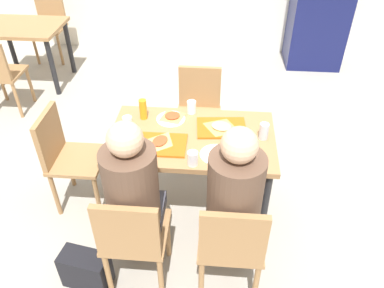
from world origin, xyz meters
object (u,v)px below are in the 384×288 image
(chair_left_end, at_px, (66,153))
(person_in_red, at_px, (134,191))
(chair_near_left, at_px, (133,236))
(paper_plate_near_edge, at_px, (216,154))
(pizza_slice_b, at_px, (221,127))
(plastic_cup_b, at_px, (193,158))
(foil_bundle, at_px, (121,128))
(background_chair_far, at_px, (50,22))
(chair_near_right, at_px, (231,243))
(plastic_cup_c, at_px, (128,123))
(chair_far_side, at_px, (199,107))
(paper_plate_center, at_px, (171,119))
(main_table, at_px, (192,147))
(tray_red_far, at_px, (221,128))
(pizza_slice_c, at_px, (172,116))
(plastic_cup_a, at_px, (192,107))
(pizza_slice_a, at_px, (160,141))
(soda_can, at_px, (264,131))
(tray_red_near, at_px, (161,144))
(condiment_bottle, at_px, (143,109))
(person_in_brown_jacket, at_px, (234,197))
(handbag, at_px, (86,269))

(chair_left_end, height_order, person_in_red, person_in_red)
(chair_near_left, distance_m, paper_plate_near_edge, 0.76)
(pizza_slice_b, xyz_separation_m, plastic_cup_b, (-0.18, -0.41, 0.03))
(foil_bundle, bearing_deg, background_chair_far, 121.07)
(chair_near_right, xyz_separation_m, plastic_cup_c, (-0.78, 0.80, 0.28))
(chair_far_side, xyz_separation_m, paper_plate_center, (-0.18, -0.55, 0.23))
(main_table, xyz_separation_m, tray_red_far, (0.21, 0.11, 0.11))
(pizza_slice_c, bearing_deg, plastic_cup_a, 32.66)
(pizza_slice_a, height_order, soda_can, soda_can)
(plastic_cup_a, bearing_deg, chair_left_end, -162.00)
(tray_red_far, distance_m, plastic_cup_c, 0.69)
(chair_far_side, relative_size, tray_red_near, 2.38)
(soda_can, relative_size, condiment_bottle, 0.76)
(plastic_cup_b, relative_size, condiment_bottle, 0.62)
(tray_red_near, relative_size, paper_plate_center, 1.64)
(pizza_slice_c, xyz_separation_m, plastic_cup_b, (0.20, -0.53, 0.03))
(pizza_slice_b, height_order, plastic_cup_c, plastic_cup_c)
(pizza_slice_b, height_order, background_chair_far, background_chair_far)
(chair_far_side, height_order, chair_left_end, same)
(background_chair_far, bearing_deg, pizza_slice_a, -55.58)
(plastic_cup_c, bearing_deg, foil_bundle, -112.33)
(chair_far_side, distance_m, person_in_brown_jacket, 1.41)
(person_in_brown_jacket, height_order, pizza_slice_b, person_in_brown_jacket)
(chair_far_side, distance_m, foil_bundle, 0.96)
(pizza_slice_a, bearing_deg, plastic_cup_b, -38.56)
(main_table, distance_m, background_chair_far, 3.49)
(chair_left_end, xyz_separation_m, paper_plate_center, (0.80, 0.20, 0.23))
(chair_left_end, height_order, soda_can, chair_left_end)
(person_in_red, relative_size, handbag, 3.96)
(paper_plate_center, bearing_deg, plastic_cup_a, 36.14)
(soda_can, bearing_deg, chair_near_right, -105.29)
(background_chair_far, bearing_deg, handbag, -66.56)
(main_table, bearing_deg, condiment_bottle, 152.75)
(chair_left_end, height_order, plastic_cup_a, chair_left_end)
(person_in_brown_jacket, bearing_deg, chair_near_right, -90.00)
(foil_bundle, bearing_deg, pizza_slice_b, 9.44)
(plastic_cup_a, height_order, handbag, plastic_cup_a)
(tray_red_far, bearing_deg, pizza_slice_c, 163.77)
(chair_left_end, relative_size, plastic_cup_c, 8.56)
(handbag, bearing_deg, condiment_bottle, 74.89)
(plastic_cup_c, bearing_deg, tray_red_far, 4.54)
(chair_near_right, xyz_separation_m, paper_plate_near_edge, (-0.12, 0.55, 0.23))
(tray_red_near, height_order, paper_plate_near_edge, tray_red_near)
(pizza_slice_b, xyz_separation_m, plastic_cup_a, (-0.24, 0.21, 0.03))
(soda_can, xyz_separation_m, condiment_bottle, (-0.90, 0.18, 0.02))
(paper_plate_near_edge, bearing_deg, chair_far_side, 100.72)
(person_in_brown_jacket, bearing_deg, chair_near_left, -166.80)
(chair_near_left, relative_size, condiment_bottle, 5.35)
(chair_left_end, bearing_deg, chair_near_right, -30.28)
(plastic_cup_b, relative_size, soda_can, 0.82)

